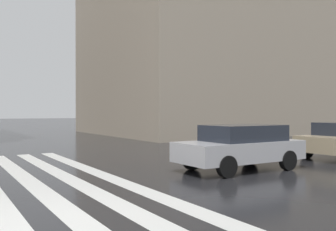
% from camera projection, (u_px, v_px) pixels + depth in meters
% --- Properties ---
extents(ground_plane, '(220.00, 220.00, 0.00)m').
position_uv_depth(ground_plane, '(38.00, 226.00, 5.76)').
color(ground_plane, black).
extents(haussmann_block_corner, '(15.68, 20.40, 22.25)m').
position_uv_depth(haussmann_block_corner, '(211.00, 14.00, 33.40)').
color(haussmann_block_corner, tan).
rests_on(haussmann_block_corner, ground_plane).
extents(car_silver, '(1.85, 4.10, 1.41)m').
position_uv_depth(car_silver, '(241.00, 146.00, 11.41)').
color(car_silver, '#B7B7BC').
rests_on(car_silver, ground_plane).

